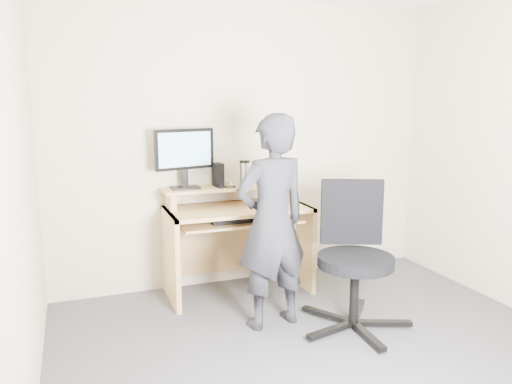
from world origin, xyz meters
TOP-DOWN VIEW (x-y plane):
  - ground at (0.00, 0.00)m, footprint 3.50×3.50m
  - back_wall at (0.00, 1.75)m, footprint 3.50×0.02m
  - desk at (-0.20, 1.53)m, footprint 1.20×0.60m
  - monitor at (-0.61, 1.61)m, footprint 0.52×0.16m
  - external_drive at (-0.32, 1.63)m, footprint 0.08×0.13m
  - travel_mug at (-0.09, 1.59)m, footprint 0.11×0.11m
  - smartphone at (0.11, 1.55)m, footprint 0.09×0.14m
  - charger at (-0.32, 1.52)m, footprint 0.05×0.05m
  - headphones at (-0.27, 1.66)m, footprint 0.20×0.19m
  - keyboard at (-0.23, 1.36)m, footprint 0.47×0.20m
  - mouse at (0.08, 1.35)m, footprint 0.11×0.09m
  - office_chair at (0.39, 0.56)m, footprint 0.82×0.80m
  - person at (-0.17, 0.76)m, footprint 0.62×0.46m

SIDE VIEW (x-z plane):
  - ground at x=0.00m, z-range 0.00..0.00m
  - desk at x=-0.20m, z-range 0.09..1.00m
  - office_chair at x=0.39m, z-range 0.05..1.08m
  - keyboard at x=-0.23m, z-range 0.65..0.68m
  - mouse at x=0.08m, z-range 0.75..0.79m
  - person at x=-0.17m, z-range 0.00..1.56m
  - smartphone at x=0.11m, z-range 0.91..0.92m
  - headphones at x=-0.27m, z-range 0.89..0.95m
  - charger at x=-0.32m, z-range 0.91..0.94m
  - travel_mug at x=-0.09m, z-range 0.91..1.11m
  - external_drive at x=-0.32m, z-range 0.91..1.11m
  - monitor at x=-0.61m, z-range 0.96..1.46m
  - back_wall at x=0.00m, z-range 0.00..2.50m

